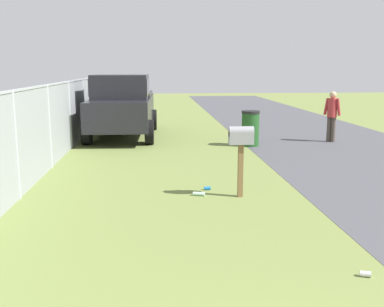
# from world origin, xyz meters

# --- Properties ---
(mailbox) EXTENTS (0.22, 0.44, 1.30)m
(mailbox) POSITION_xyz_m (6.68, -0.53, 1.02)
(mailbox) COLOR brown
(mailbox) RESTS_ON ground
(pickup_truck) EXTENTS (5.10, 2.28, 2.09)m
(pickup_truck) POSITION_xyz_m (14.11, 2.10, 1.10)
(pickup_truck) COLOR black
(pickup_truck) RESTS_ON ground
(trash_bin) EXTENTS (0.54, 0.54, 1.06)m
(trash_bin) POSITION_xyz_m (12.07, -1.83, 0.53)
(trash_bin) COLOR #1E4C1E
(trash_bin) RESTS_ON ground
(pedestrian) EXTENTS (0.37, 0.45, 1.59)m
(pedestrian) POSITION_xyz_m (12.62, -4.53, 0.91)
(pedestrian) COLOR #4C4238
(pedestrian) RESTS_ON ground
(fence_section) EXTENTS (15.57, 0.07, 1.95)m
(fence_section) POSITION_xyz_m (9.43, 3.46, 1.05)
(fence_section) COLOR #9EA3A8
(fence_section) RESTS_ON ground
(litter_can_midfield_a) EXTENTS (0.10, 0.13, 0.07)m
(litter_can_midfield_a) POSITION_xyz_m (3.36, -1.35, 0.03)
(litter_can_midfield_a) COLOR silver
(litter_can_midfield_a) RESTS_ON ground
(litter_bottle_by_mailbox) EXTENTS (0.13, 0.23, 0.07)m
(litter_bottle_by_mailbox) POSITION_xyz_m (6.79, 0.22, 0.04)
(litter_bottle_by_mailbox) COLOR #B2D8BF
(litter_bottle_by_mailbox) RESTS_ON ground
(litter_can_midfield_b) EXTENTS (0.08, 0.13, 0.07)m
(litter_can_midfield_b) POSITION_xyz_m (7.18, 0.02, 0.03)
(litter_can_midfield_b) COLOR blue
(litter_can_midfield_b) RESTS_ON ground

